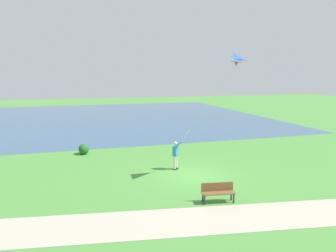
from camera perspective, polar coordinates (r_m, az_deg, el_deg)
The scene contains 7 objects.
ground_plane at distance 17.98m, azimuth 4.73°, elevation -9.12°, with size 120.00×120.00×0.00m, color #4C8E3D.
lake_water at distance 42.41m, azimuth -13.32°, elevation 1.48°, with size 36.00×44.00×0.01m, color #385B7F.
walkway_path at distance 12.87m, azimuth 4.67°, elevation -16.93°, with size 2.40×32.00×0.02m, color #B7AD99.
person_kite_flyer at distance 18.83m, azimuth 1.45°, elevation -4.91°, with size 0.58×0.60×1.83m.
flying_kite at distance 17.20m, azimuth 11.81°, elevation 11.75°, with size 2.46×2.80×5.06m.
park_bench_near_walkway at distance 14.51m, azimuth 9.14°, elevation -11.71°, with size 0.66×1.55×0.88m.
lakeside_shrub at distance 23.35m, azimuth -15.21°, elevation -4.11°, with size 0.90×0.74×0.74m, color #236028.
Camera 1 is at (-15.87, 6.22, 5.73)m, focal length 33.19 mm.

